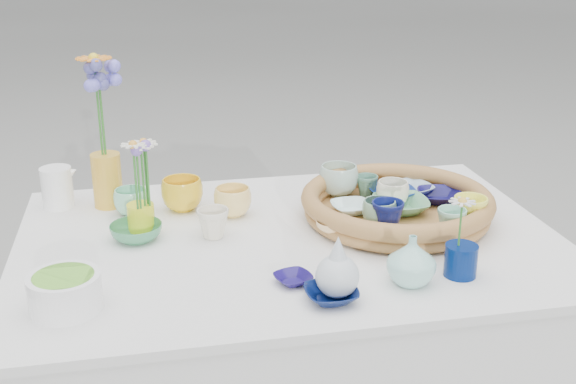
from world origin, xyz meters
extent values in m
imported|color=navy|center=(0.30, 0.15, 0.80)|extent=(0.12, 0.12, 0.03)
imported|color=#0F0C4A|center=(0.42, 0.10, 0.80)|extent=(0.13, 0.13, 0.03)
imported|color=#FDFF4E|center=(0.42, -0.07, 0.82)|extent=(0.09, 0.09, 0.07)
imported|color=#60A174|center=(0.29, 0.06, 0.80)|extent=(0.14, 0.14, 0.03)
imported|color=#75A787|center=(0.21, -0.02, 0.82)|extent=(0.10, 0.10, 0.06)
imported|color=silver|center=(0.17, 0.08, 0.80)|extent=(0.11, 0.11, 0.02)
imported|color=#A5C6B9|center=(0.17, 0.20, 0.82)|extent=(0.12, 0.12, 0.08)
imported|color=white|center=(0.29, 0.10, 0.82)|extent=(0.10, 0.10, 0.06)
imported|color=#9DC0D8|center=(0.36, 0.17, 0.80)|extent=(0.14, 0.14, 0.03)
imported|color=#0E1658|center=(0.22, -0.05, 0.82)|extent=(0.09, 0.09, 0.07)
imported|color=#FFCB84|center=(0.10, -0.03, 0.80)|extent=(0.11, 0.11, 0.03)
imported|color=#83C5AB|center=(0.36, -0.10, 0.81)|extent=(0.09, 0.09, 0.06)
imported|color=#4C7E68|center=(0.25, 0.18, 0.81)|extent=(0.07, 0.07, 0.05)
imported|color=yellow|center=(-0.23, 0.22, 0.81)|extent=(0.12, 0.12, 0.08)
imported|color=#FFD876|center=(-0.11, 0.16, 0.80)|extent=(0.11, 0.11, 0.07)
imported|color=#3B8658|center=(-0.35, 0.06, 0.78)|extent=(0.15, 0.15, 0.04)
imported|color=silver|center=(-0.18, 0.03, 0.80)|extent=(0.10, 0.10, 0.07)
imported|color=#180E56|center=(-0.04, -0.23, 0.77)|extent=(0.09, 0.09, 0.02)
imported|color=#87DAB0|center=(-0.36, 0.22, 0.80)|extent=(0.11, 0.11, 0.07)
imported|color=#091544|center=(0.02, -0.32, 0.78)|extent=(0.11, 0.11, 0.03)
imported|color=#99D8CB|center=(0.19, -0.28, 0.82)|extent=(0.13, 0.13, 0.10)
cylinder|color=#011752|center=(0.31, -0.27, 0.80)|extent=(0.08, 0.08, 0.07)
cylinder|color=gold|center=(-0.42, 0.29, 0.84)|extent=(0.10, 0.10, 0.14)
cylinder|color=yellow|center=(-0.34, 0.10, 0.80)|extent=(0.07, 0.07, 0.07)
camera|label=1|loc=(-0.32, -1.52, 1.45)|focal=45.00mm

